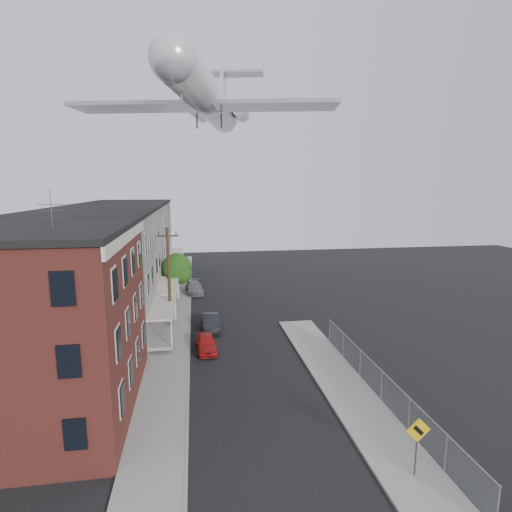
{
  "coord_description": "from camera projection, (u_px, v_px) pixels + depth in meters",
  "views": [
    {
      "loc": [
        -3.43,
        -14.95,
        12.29
      ],
      "look_at": [
        0.01,
        7.09,
        8.38
      ],
      "focal_mm": 28.0,
      "sensor_mm": 36.0,
      "label": 1
    }
  ],
  "objects": [
    {
      "name": "ground",
      "position": [
        281.0,
        475.0,
        17.19
      ],
      "size": [
        120.0,
        120.0,
        0.0
      ],
      "primitive_type": "plane",
      "color": "black",
      "rests_on": "ground"
    },
    {
      "name": "sidewalk_left",
      "position": [
        175.0,
        311.0,
        39.7
      ],
      "size": [
        3.0,
        62.0,
        0.12
      ],
      "primitive_type": "cube",
      "color": "gray",
      "rests_on": "ground"
    },
    {
      "name": "sidewalk_right",
      "position": [
        349.0,
        394.0,
        23.85
      ],
      "size": [
        3.0,
        26.0,
        0.12
      ],
      "primitive_type": "cube",
      "color": "gray",
      "rests_on": "ground"
    },
    {
      "name": "curb_left",
      "position": [
        190.0,
        310.0,
        39.92
      ],
      "size": [
        0.15,
        62.0,
        0.14
      ],
      "primitive_type": "cube",
      "color": "gray",
      "rests_on": "ground"
    },
    {
      "name": "curb_right",
      "position": [
        326.0,
        395.0,
        23.63
      ],
      "size": [
        0.15,
        26.0,
        0.14
      ],
      "primitive_type": "cube",
      "color": "gray",
      "rests_on": "ground"
    },
    {
      "name": "corner_building",
      "position": [
        34.0,
        322.0,
        21.29
      ],
      "size": [
        10.31,
        12.3,
        12.15
      ],
      "color": "#3D1413",
      "rests_on": "ground"
    },
    {
      "name": "row_house_a",
      "position": [
        83.0,
        281.0,
        30.55
      ],
      "size": [
        11.98,
        7.0,
        10.3
      ],
      "color": "slate",
      "rests_on": "ground"
    },
    {
      "name": "row_house_b",
      "position": [
        103.0,
        264.0,
        37.36
      ],
      "size": [
        11.98,
        7.0,
        10.3
      ],
      "color": "slate",
      "rests_on": "ground"
    },
    {
      "name": "row_house_c",
      "position": [
        117.0,
        252.0,
        44.17
      ],
      "size": [
        11.98,
        7.0,
        10.3
      ],
      "color": "slate",
      "rests_on": "ground"
    },
    {
      "name": "row_house_d",
      "position": [
        127.0,
        243.0,
        50.99
      ],
      "size": [
        11.98,
        7.0,
        10.3
      ],
      "color": "slate",
      "rests_on": "ground"
    },
    {
      "name": "row_house_e",
      "position": [
        135.0,
        236.0,
        57.8
      ],
      "size": [
        11.98,
        7.0,
        10.3
      ],
      "color": "slate",
      "rests_on": "ground"
    },
    {
      "name": "chainlink_fence",
      "position": [
        382.0,
        385.0,
        22.94
      ],
      "size": [
        0.06,
        18.06,
        1.9
      ],
      "color": "gray",
      "rests_on": "ground"
    },
    {
      "name": "warning_sign",
      "position": [
        417.0,
        438.0,
        16.71
      ],
      "size": [
        1.1,
        0.11,
        2.8
      ],
      "color": "#515156",
      "rests_on": "ground"
    },
    {
      "name": "utility_pole",
      "position": [
        169.0,
        279.0,
        33.05
      ],
      "size": [
        1.8,
        0.26,
        9.0
      ],
      "color": "black",
      "rests_on": "ground"
    },
    {
      "name": "street_tree",
      "position": [
        178.0,
        269.0,
        42.97
      ],
      "size": [
        3.22,
        3.2,
        5.2
      ],
      "color": "black",
      "rests_on": "ground"
    },
    {
      "name": "car_near",
      "position": [
        206.0,
        343.0,
        30.09
      ],
      "size": [
        1.71,
        3.74,
        1.25
      ],
      "primitive_type": "imported",
      "rotation": [
        0.0,
        0.0,
        0.07
      ],
      "color": "#AB1716",
      "rests_on": "ground"
    },
    {
      "name": "car_mid",
      "position": [
        211.0,
        322.0,
        34.55
      ],
      "size": [
        1.52,
        4.03,
        1.31
      ],
      "primitive_type": "imported",
      "rotation": [
        0.0,
        0.0,
        0.03
      ],
      "color": "black",
      "rests_on": "ground"
    },
    {
      "name": "car_far",
      "position": [
        194.0,
        288.0,
        46.4
      ],
      "size": [
        2.22,
        4.64,
        1.31
      ],
      "primitive_type": "imported",
      "rotation": [
        0.0,
        0.0,
        0.09
      ],
      "color": "slate",
      "rests_on": "ground"
    },
    {
      "name": "airplane",
      "position": [
        208.0,
        99.0,
        34.15
      ],
      "size": [
        21.86,
        24.98,
        7.18
      ],
      "color": "silver",
      "rests_on": "ground"
    }
  ]
}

